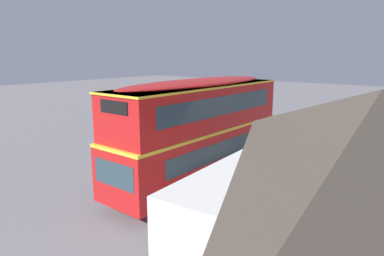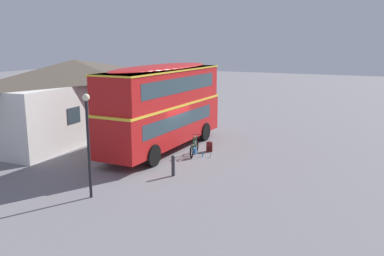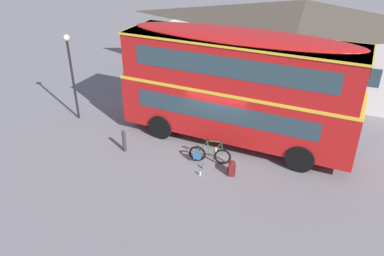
{
  "view_description": "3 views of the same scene",
  "coord_description": "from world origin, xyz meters",
  "px_view_note": "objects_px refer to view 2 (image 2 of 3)",
  "views": [
    {
      "loc": [
        12.64,
        9.53,
        5.82
      ],
      "look_at": [
        -0.91,
        -0.99,
        2.16
      ],
      "focal_mm": 32.33,
      "sensor_mm": 36.0,
      "label": 1
    },
    {
      "loc": [
        -19.17,
        -10.73,
        6.01
      ],
      "look_at": [
        0.18,
        -1.42,
        1.48
      ],
      "focal_mm": 38.44,
      "sensor_mm": 36.0,
      "label": 2
    },
    {
      "loc": [
        4.7,
        -13.52,
        8.52
      ],
      "look_at": [
        -0.52,
        -1.79,
        1.52
      ],
      "focal_mm": 35.79,
      "sensor_mm": 36.0,
      "label": 3
    }
  ],
  "objects_px": {
    "double_decker_bus": "(163,103)",
    "backpack_on_ground": "(209,146)",
    "water_bottle_blue_sports": "(203,154)",
    "water_bottle_clear_plastic": "(211,155)",
    "touring_bicycle": "(194,149)",
    "kerb_bollard": "(173,165)",
    "street_lamp": "(88,133)"
  },
  "relations": [
    {
      "from": "water_bottle_blue_sports",
      "to": "street_lamp",
      "type": "height_order",
      "value": "street_lamp"
    },
    {
      "from": "touring_bicycle",
      "to": "kerb_bollard",
      "type": "distance_m",
      "value": 3.57
    },
    {
      "from": "double_decker_bus",
      "to": "kerb_bollard",
      "type": "distance_m",
      "value": 5.23
    },
    {
      "from": "double_decker_bus",
      "to": "touring_bicycle",
      "type": "relative_size",
      "value": 5.84
    },
    {
      "from": "touring_bicycle",
      "to": "backpack_on_ground",
      "type": "distance_m",
      "value": 1.18
    },
    {
      "from": "double_decker_bus",
      "to": "water_bottle_blue_sports",
      "type": "xyz_separation_m",
      "value": [
        -0.4,
        -2.63,
        -2.53
      ]
    },
    {
      "from": "touring_bicycle",
      "to": "street_lamp",
      "type": "distance_m",
      "value": 7.64
    },
    {
      "from": "water_bottle_blue_sports",
      "to": "street_lamp",
      "type": "bearing_deg",
      "value": 167.8
    },
    {
      "from": "water_bottle_clear_plastic",
      "to": "kerb_bollard",
      "type": "distance_m",
      "value": 3.6
    },
    {
      "from": "touring_bicycle",
      "to": "street_lamp",
      "type": "bearing_deg",
      "value": 171.61
    },
    {
      "from": "backpack_on_ground",
      "to": "kerb_bollard",
      "type": "height_order",
      "value": "kerb_bollard"
    },
    {
      "from": "touring_bicycle",
      "to": "water_bottle_blue_sports",
      "type": "distance_m",
      "value": 0.56
    },
    {
      "from": "double_decker_bus",
      "to": "kerb_bollard",
      "type": "xyz_separation_m",
      "value": [
        -3.91,
        -2.73,
        -2.14
      ]
    },
    {
      "from": "backpack_on_ground",
      "to": "kerb_bollard",
      "type": "xyz_separation_m",
      "value": [
        -4.62,
        -0.2,
        0.2
      ]
    },
    {
      "from": "backpack_on_ground",
      "to": "street_lamp",
      "type": "relative_size",
      "value": 0.14
    },
    {
      "from": "water_bottle_blue_sports",
      "to": "kerb_bollard",
      "type": "xyz_separation_m",
      "value": [
        -3.51,
        -0.1,
        0.39
      ]
    },
    {
      "from": "touring_bicycle",
      "to": "backpack_on_ground",
      "type": "height_order",
      "value": "touring_bicycle"
    },
    {
      "from": "backpack_on_ground",
      "to": "water_bottle_blue_sports",
      "type": "height_order",
      "value": "backpack_on_ground"
    },
    {
      "from": "water_bottle_blue_sports",
      "to": "touring_bicycle",
      "type": "bearing_deg",
      "value": 89.97
    },
    {
      "from": "touring_bicycle",
      "to": "water_bottle_clear_plastic",
      "type": "height_order",
      "value": "touring_bicycle"
    },
    {
      "from": "water_bottle_blue_sports",
      "to": "water_bottle_clear_plastic",
      "type": "height_order",
      "value": "water_bottle_blue_sports"
    },
    {
      "from": "water_bottle_clear_plastic",
      "to": "street_lamp",
      "type": "xyz_separation_m",
      "value": [
        -7.29,
        2.0,
        2.48
      ]
    },
    {
      "from": "backpack_on_ground",
      "to": "water_bottle_blue_sports",
      "type": "xyz_separation_m",
      "value": [
        -1.11,
        -0.09,
        -0.18
      ]
    },
    {
      "from": "touring_bicycle",
      "to": "water_bottle_blue_sports",
      "type": "relative_size",
      "value": 7.01
    },
    {
      "from": "double_decker_bus",
      "to": "street_lamp",
      "type": "relative_size",
      "value": 2.39
    },
    {
      "from": "water_bottle_clear_plastic",
      "to": "backpack_on_ground",
      "type": "bearing_deg",
      "value": 26.58
    },
    {
      "from": "double_decker_bus",
      "to": "touring_bicycle",
      "type": "xyz_separation_m",
      "value": [
        -0.4,
        -2.13,
        -2.27
      ]
    },
    {
      "from": "backpack_on_ground",
      "to": "water_bottle_clear_plastic",
      "type": "distance_m",
      "value": 1.2
    },
    {
      "from": "double_decker_bus",
      "to": "water_bottle_clear_plastic",
      "type": "height_order",
      "value": "double_decker_bus"
    },
    {
      "from": "double_decker_bus",
      "to": "kerb_bollard",
      "type": "relative_size",
      "value": 10.1
    },
    {
      "from": "water_bottle_blue_sports",
      "to": "kerb_bollard",
      "type": "distance_m",
      "value": 3.54
    },
    {
      "from": "double_decker_bus",
      "to": "backpack_on_ground",
      "type": "relative_size",
      "value": 17.09
    }
  ]
}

